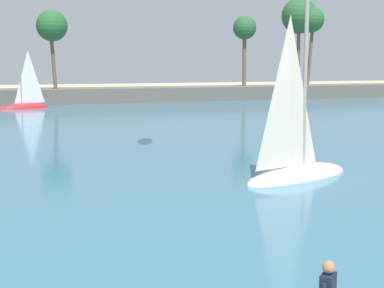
# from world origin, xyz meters

# --- Properties ---
(sea) EXTENTS (220.00, 100.86, 0.06)m
(sea) POSITION_xyz_m (0.00, 56.58, 0.03)
(sea) COLOR #386B84
(sea) RESTS_ON ground
(palm_headland) EXTENTS (116.86, 6.51, 13.70)m
(palm_headland) POSITION_xyz_m (3.39, 67.08, 2.87)
(palm_headland) COLOR #605B54
(palm_headland) RESTS_ON ground
(sailboat_mid_bay) EXTENTS (5.97, 3.55, 8.31)m
(sailboat_mid_bay) POSITION_xyz_m (9.41, 18.30, 0.81)
(sailboat_mid_bay) COLOR white
(sailboat_mid_bay) RESTS_ON sea
(sailboat_toward_headland) EXTENTS (5.46, 2.97, 7.59)m
(sailboat_toward_headland) POSITION_xyz_m (0.47, 60.47, 0.74)
(sailboat_toward_headland) COLOR red
(sailboat_toward_headland) RESTS_ON sea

